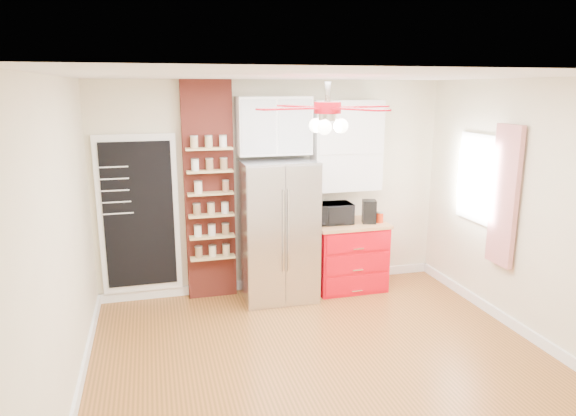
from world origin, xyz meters
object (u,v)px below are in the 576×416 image
object	(u,v)px
toaster_oven	(333,213)
fridge	(278,231)
coffee_maker	(369,212)
pantry_jar_oats	(198,188)
red_cabinet	(349,255)
canister_left	(380,218)
ceiling_fan	(327,108)

from	to	relation	value
toaster_oven	fridge	bearing A→B (deg)	-172.88
coffee_maker	pantry_jar_oats	world-z (taller)	pantry_jar_oats
red_cabinet	fridge	bearing A→B (deg)	-177.05
canister_left	red_cabinet	bearing A→B (deg)	164.11
toaster_oven	coffee_maker	world-z (taller)	coffee_maker
fridge	coffee_maker	world-z (taller)	fridge
red_cabinet	toaster_oven	world-z (taller)	toaster_oven
toaster_oven	pantry_jar_oats	xyz separation A→B (m)	(-1.69, 0.05, 0.41)
pantry_jar_oats	coffee_maker	bearing A→B (deg)	-3.95
red_cabinet	pantry_jar_oats	distance (m)	2.16
fridge	pantry_jar_oats	xyz separation A→B (m)	(-0.95, 0.12, 0.57)
toaster_oven	canister_left	world-z (taller)	toaster_oven
canister_left	ceiling_fan	bearing A→B (deg)	-129.33
toaster_oven	red_cabinet	bearing A→B (deg)	-3.36
fridge	canister_left	bearing A→B (deg)	-2.36
fridge	pantry_jar_oats	bearing A→B (deg)	172.74
red_cabinet	ceiling_fan	xyz separation A→B (m)	(-0.92, -1.68, 1.97)
ceiling_fan	canister_left	size ratio (longest dim) A/B	10.84
ceiling_fan	toaster_oven	xyz separation A→B (m)	(0.70, 1.70, -1.39)
ceiling_fan	pantry_jar_oats	size ratio (longest dim) A/B	10.06
ceiling_fan	canister_left	world-z (taller)	ceiling_fan
red_cabinet	toaster_oven	distance (m)	0.62
ceiling_fan	coffee_maker	size ratio (longest dim) A/B	4.70
ceiling_fan	pantry_jar_oats	world-z (taller)	ceiling_fan
fridge	canister_left	world-z (taller)	fridge
canister_left	fridge	bearing A→B (deg)	177.64
ceiling_fan	fridge	bearing A→B (deg)	91.76
toaster_oven	pantry_jar_oats	world-z (taller)	pantry_jar_oats
fridge	pantry_jar_oats	world-z (taller)	fridge
coffee_maker	toaster_oven	bearing A→B (deg)	-175.77
fridge	toaster_oven	xyz separation A→B (m)	(0.75, 0.07, 0.16)
canister_left	pantry_jar_oats	size ratio (longest dim) A/B	0.93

